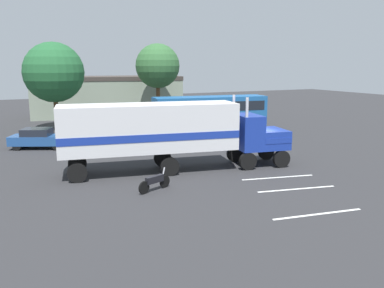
{
  "coord_description": "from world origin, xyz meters",
  "views": [
    {
      "loc": [
        -14.87,
        -21.38,
        6.47
      ],
      "look_at": [
        -4.22,
        0.42,
        1.6
      ],
      "focal_mm": 37.4,
      "sensor_mm": 36.0,
      "label": 1
    }
  ],
  "objects": [
    {
      "name": "ground_plane",
      "position": [
        0.0,
        0.0,
        0.0
      ],
      "size": [
        120.0,
        120.0,
        0.0
      ],
      "primitive_type": "plane",
      "color": "#2D2D30"
    },
    {
      "name": "lane_stripe_near",
      "position": [
        -0.59,
        -3.5,
        0.01
      ],
      "size": [
        4.33,
        1.1,
        0.01
      ],
      "primitive_type": "cube",
      "rotation": [
        0.0,
        0.0,
        -0.22
      ],
      "color": "silver",
      "rests_on": "ground_plane"
    },
    {
      "name": "lane_stripe_mid",
      "position": [
        -1.07,
        -5.7,
        0.01
      ],
      "size": [
        4.34,
        1.07,
        0.01
      ],
      "primitive_type": "cube",
      "rotation": [
        0.0,
        0.0,
        -0.21
      ],
      "color": "silver",
      "rests_on": "ground_plane"
    },
    {
      "name": "lane_stripe_far",
      "position": [
        -2.64,
        -8.93,
        0.01
      ],
      "size": [
        4.37,
        0.86,
        0.01
      ],
      "primitive_type": "cube",
      "rotation": [
        0.0,
        0.0,
        -0.16
      ],
      "color": "silver",
      "rests_on": "ground_plane"
    },
    {
      "name": "semi_truck",
      "position": [
        -5.73,
        0.71,
        2.52
      ],
      "size": [
        14.37,
        5.14,
        4.5
      ],
      "color": "#193399",
      "rests_on": "ground_plane"
    },
    {
      "name": "person_bystander",
      "position": [
        -4.53,
        3.62,
        0.89
      ],
      "size": [
        0.41,
        0.48,
        1.63
      ],
      "color": "#2D3347",
      "rests_on": "ground_plane"
    },
    {
      "name": "parked_bus",
      "position": [
        3.63,
        12.48,
        2.07
      ],
      "size": [
        11.25,
        4.05,
        3.4
      ],
      "color": "#1E5999",
      "rests_on": "ground_plane"
    },
    {
      "name": "parked_car",
      "position": [
        -12.15,
        11.29,
        0.81
      ],
      "size": [
        4.75,
        3.46,
        1.57
      ],
      "color": "#234C8C",
      "rests_on": "ground_plane"
    },
    {
      "name": "motorcycle",
      "position": [
        -7.87,
        -2.64,
        0.48
      ],
      "size": [
        2.0,
        0.88,
        1.12
      ],
      "color": "black",
      "rests_on": "ground_plane"
    },
    {
      "name": "tree_left",
      "position": [
        -9.61,
        20.25,
        5.65
      ],
      "size": [
        5.87,
        5.87,
        8.6
      ],
      "color": "brown",
      "rests_on": "ground_plane"
    },
    {
      "name": "tree_center",
      "position": [
        1.75,
        21.44,
        6.23
      ],
      "size": [
        4.96,
        4.96,
        8.74
      ],
      "color": "brown",
      "rests_on": "ground_plane"
    },
    {
      "name": "building_backdrop",
      "position": [
        -2.16,
        28.89,
        2.69
      ],
      "size": [
        19.0,
        9.34,
        4.95
      ],
      "color": "gray",
      "rests_on": "ground_plane"
    }
  ]
}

